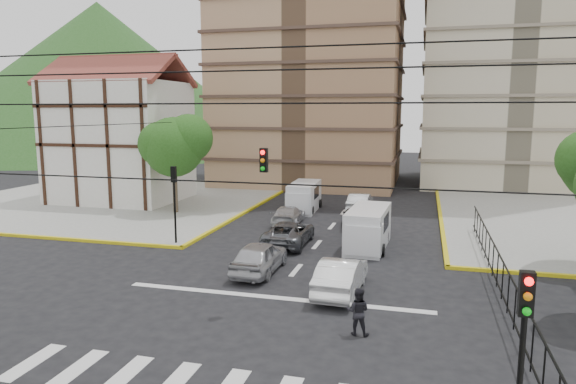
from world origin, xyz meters
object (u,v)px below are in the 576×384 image
(traffic_light_nw, at_px, (174,192))
(pedestrian_crosswalk, at_px, (358,311))
(van_left_lane, at_px, (304,198))
(car_white_front_right, at_px, (341,275))
(van_right_lane, at_px, (368,230))
(car_silver_front_left, at_px, (259,257))
(traffic_light_se, at_px, (523,342))

(traffic_light_nw, relative_size, pedestrian_crosswalk, 2.65)
(van_left_lane, height_order, car_white_front_right, van_left_lane)
(van_right_lane, bearing_deg, van_left_lane, 124.23)
(van_right_lane, xyz_separation_m, car_silver_front_left, (-4.51, -5.59, -0.33))
(car_silver_front_left, bearing_deg, traffic_light_se, 128.51)
(traffic_light_nw, relative_size, car_white_front_right, 0.96)
(traffic_light_nw, distance_m, car_white_front_right, 11.90)
(van_left_lane, bearing_deg, car_white_front_right, -74.10)
(traffic_light_se, bearing_deg, van_right_lane, 105.52)
(traffic_light_se, relative_size, car_white_front_right, 0.96)
(van_right_lane, bearing_deg, car_white_front_right, -89.66)
(van_right_lane, bearing_deg, car_silver_front_left, -126.08)
(car_white_front_right, distance_m, pedestrian_crosswalk, 4.12)
(traffic_light_se, distance_m, pedestrian_crosswalk, 7.84)
(van_left_lane, xyz_separation_m, car_white_front_right, (5.61, -17.06, -0.30))
(car_silver_front_left, bearing_deg, traffic_light_nw, -29.28)
(traffic_light_nw, distance_m, van_right_lane, 11.08)
(car_silver_front_left, bearing_deg, van_right_lane, -128.33)
(car_silver_front_left, relative_size, pedestrian_crosswalk, 2.70)
(car_silver_front_left, bearing_deg, car_white_front_right, 157.66)
(car_silver_front_left, distance_m, pedestrian_crosswalk, 7.86)
(car_white_front_right, bearing_deg, traffic_light_nw, -24.97)
(van_right_lane, height_order, car_silver_front_left, van_right_lane)
(traffic_light_se, xyz_separation_m, van_right_lane, (-4.90, 17.65, -2.02))
(van_right_lane, height_order, car_white_front_right, van_right_lane)
(traffic_light_nw, relative_size, van_right_lane, 0.86)
(van_left_lane, distance_m, pedestrian_crosswalk, 22.08)
(traffic_light_nw, bearing_deg, car_white_front_right, -27.11)
(traffic_light_nw, distance_m, car_silver_front_left, 7.51)
(traffic_light_se, height_order, car_silver_front_left, traffic_light_se)
(car_white_front_right, relative_size, pedestrian_crosswalk, 2.76)
(traffic_light_se, relative_size, pedestrian_crosswalk, 2.65)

